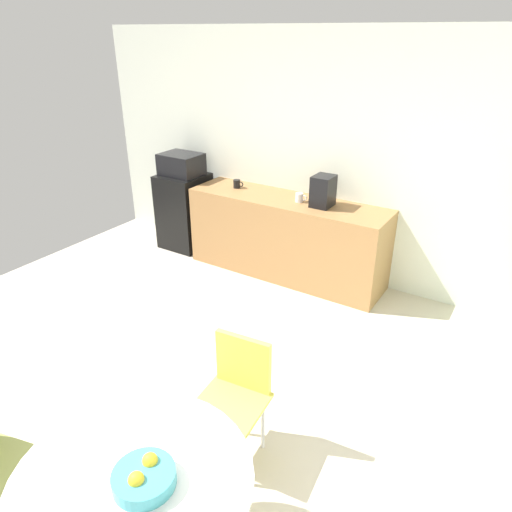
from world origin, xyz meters
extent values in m
plane|color=beige|center=(0.00, 0.00, 0.00)|extent=(6.00, 6.00, 0.00)
cube|color=silver|center=(0.00, 3.00, 1.30)|extent=(6.00, 0.10, 2.60)
cube|color=#9E7042|center=(-0.28, 2.65, 0.45)|extent=(2.25, 0.60, 0.90)
cube|color=black|center=(-1.75, 2.65, 0.47)|extent=(0.54, 0.54, 0.94)
cube|color=black|center=(-1.75, 2.65, 1.07)|extent=(0.48, 0.38, 0.26)
cylinder|color=white|center=(0.78, -0.66, 0.74)|extent=(1.09, 1.09, 0.03)
cylinder|color=silver|center=(0.05, -0.67, 0.21)|extent=(0.02, 0.02, 0.42)
cylinder|color=silver|center=(-0.25, -0.74, 0.21)|extent=(0.02, 0.02, 0.42)
cylinder|color=silver|center=(0.86, 0.06, 0.21)|extent=(0.02, 0.02, 0.42)
cylinder|color=silver|center=(0.55, 0.03, 0.21)|extent=(0.02, 0.02, 0.42)
cylinder|color=silver|center=(0.83, 0.37, 0.21)|extent=(0.02, 0.02, 0.42)
cylinder|color=silver|center=(0.51, 0.34, 0.21)|extent=(0.02, 0.02, 0.42)
cube|color=#D8CC4C|center=(0.69, 0.20, 0.44)|extent=(0.46, 0.46, 0.03)
cube|color=#D8CC4C|center=(0.67, 0.39, 0.64)|extent=(0.38, 0.08, 0.38)
cylinder|color=teal|center=(0.85, -0.65, 0.79)|extent=(0.28, 0.28, 0.07)
sphere|color=yellow|center=(0.85, -0.69, 0.83)|extent=(0.07, 0.07, 0.07)
sphere|color=yellow|center=(0.83, -0.59, 0.83)|extent=(0.07, 0.07, 0.07)
cylinder|color=white|center=(-0.13, 2.64, 0.95)|extent=(0.08, 0.08, 0.09)
torus|color=white|center=(-0.07, 2.64, 0.95)|extent=(0.06, 0.01, 0.06)
cylinder|color=black|center=(-0.96, 2.69, 0.95)|extent=(0.08, 0.08, 0.09)
torus|color=black|center=(-0.90, 2.69, 0.95)|extent=(0.06, 0.01, 0.06)
cube|color=black|center=(0.14, 2.65, 1.06)|extent=(0.20, 0.24, 0.32)
camera|label=1|loc=(2.01, -1.57, 2.54)|focal=32.76mm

